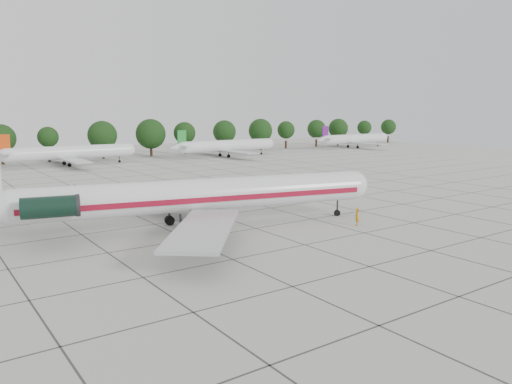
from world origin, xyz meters
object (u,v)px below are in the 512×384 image
(main_airliner, at_px, (180,196))
(bg_airliner_c, at_px, (70,153))
(bg_airliner_e, at_px, (355,139))
(ground_crew, at_px, (357,217))
(bg_airliner_d, at_px, (227,146))

(main_airliner, distance_m, bg_airliner_c, 69.77)
(bg_airliner_c, height_order, bg_airliner_e, same)
(ground_crew, distance_m, bg_airliner_d, 82.39)
(bg_airliner_c, relative_size, bg_airliner_e, 1.00)
(bg_airliner_e, bearing_deg, bg_airliner_c, -179.68)
(ground_crew, xyz_separation_m, bg_airliner_d, (30.67, 76.45, 1.95))
(ground_crew, height_order, bg_airliner_c, bg_airliner_c)
(ground_crew, xyz_separation_m, bg_airliner_e, (81.98, 79.14, 1.95))
(main_airliner, bearing_deg, bg_airliner_c, 97.48)
(main_airliner, distance_m, bg_airliner_d, 82.22)
(bg_airliner_c, distance_m, bg_airliner_d, 40.24)
(bg_airliner_c, xyz_separation_m, bg_airliner_e, (91.49, 0.51, 0.00))
(main_airliner, bearing_deg, bg_airliner_d, 68.22)
(main_airliner, relative_size, bg_airliner_e, 1.54)
(ground_crew, relative_size, bg_airliner_e, 0.07)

